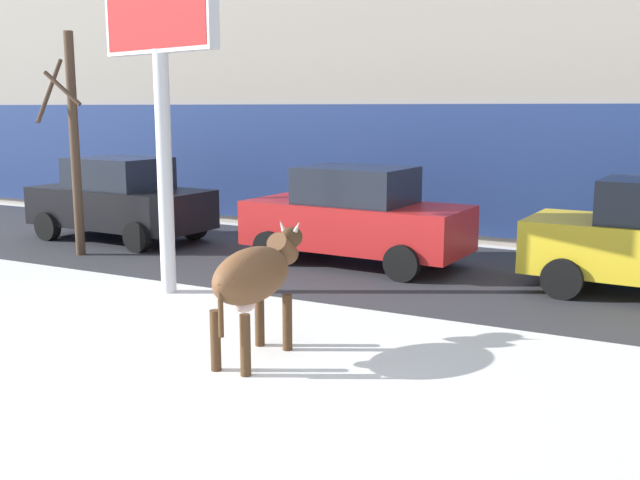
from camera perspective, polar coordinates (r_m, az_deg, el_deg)
The scene contains 8 objects.
ground_plane at distance 7.71m, azimuth -14.49°, elevation -12.43°, with size 120.00×120.00×0.00m, color white.
road_strip at distance 13.63m, azimuth 6.09°, elevation -2.22°, with size 60.00×5.60×0.01m, color #333338.
cow_brown at distance 8.60m, azimuth -5.04°, elevation -2.81°, with size 0.65×1.90×1.54m.
billboard at distance 11.85m, azimuth -12.40°, elevation 16.71°, with size 2.50×0.78×5.56m.
car_black_sedan at distance 16.99m, azimuth -15.23°, elevation 3.03°, with size 4.29×2.15×1.84m.
car_red_sedan at distance 13.86m, azimuth 2.79°, elevation 1.83°, with size 4.29×2.15×1.84m.
pedestrian_near_billboard at distance 19.84m, azimuth -10.41°, elevation 4.13°, with size 0.36×0.24×1.73m.
bare_tree_far_back at distance 15.35m, azimuth -18.60°, elevation 7.33°, with size 1.10×0.98×4.37m.
Camera 1 is at (4.86, -5.22, 2.92)m, focal length 41.35 mm.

